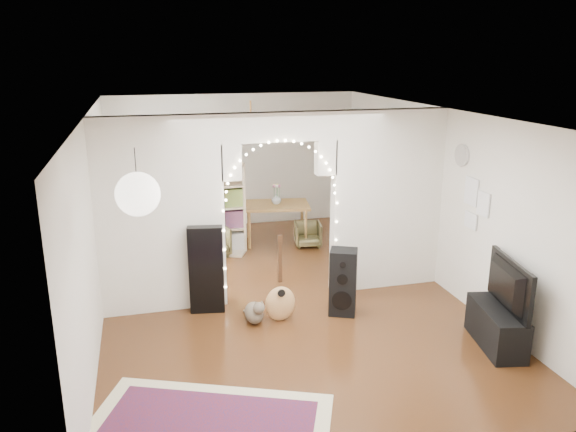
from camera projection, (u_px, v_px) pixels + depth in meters
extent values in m
plane|color=black|center=(280.00, 295.00, 8.34)|extent=(7.50, 7.50, 0.00)
cube|color=white|center=(279.00, 112.00, 7.58)|extent=(5.00, 7.50, 0.02)
cube|color=silver|center=(235.00, 161.00, 11.44)|extent=(5.00, 0.02, 2.70)
cube|color=silver|center=(393.00, 328.00, 4.48)|extent=(5.00, 0.02, 2.70)
cube|color=silver|center=(94.00, 221.00, 7.35)|extent=(0.02, 7.50, 2.70)
cube|color=silver|center=(438.00, 197.00, 8.58)|extent=(0.02, 7.50, 2.70)
cube|color=silver|center=(161.00, 216.00, 7.56)|extent=(1.70, 0.20, 2.70)
cube|color=silver|center=(387.00, 201.00, 8.37)|extent=(1.70, 0.20, 2.70)
cube|color=silver|center=(279.00, 127.00, 7.64)|extent=(1.60, 0.20, 0.40)
cube|color=white|center=(103.00, 181.00, 8.98)|extent=(0.04, 1.20, 1.40)
cylinder|color=white|center=(462.00, 155.00, 7.80)|extent=(0.03, 0.31, 0.31)
sphere|color=white|center=(138.00, 194.00, 5.02)|extent=(0.40, 0.40, 0.40)
cube|color=black|center=(206.00, 270.00, 7.66)|extent=(0.49, 0.23, 1.23)
ellipsoid|color=tan|center=(280.00, 291.00, 7.44)|extent=(0.42, 0.18, 0.49)
cube|color=black|center=(280.00, 262.00, 7.32)|extent=(0.05, 0.03, 0.57)
cube|color=black|center=(280.00, 240.00, 7.23)|extent=(0.06, 0.04, 0.12)
ellipsoid|color=brown|center=(254.00, 313.00, 7.47)|extent=(0.33, 0.43, 0.27)
sphere|color=brown|center=(259.00, 308.00, 7.30)|extent=(0.19, 0.19, 0.16)
cone|color=brown|center=(256.00, 303.00, 7.26)|extent=(0.05, 0.05, 0.06)
cone|color=brown|center=(262.00, 302.00, 7.28)|extent=(0.05, 0.05, 0.06)
cylinder|color=brown|center=(248.00, 313.00, 7.67)|extent=(0.10, 0.26, 0.08)
cube|color=black|center=(343.00, 282.00, 7.65)|extent=(0.45, 0.43, 0.93)
cylinder|color=black|center=(342.00, 301.00, 7.56)|extent=(0.25, 0.13, 0.27)
cylinder|color=black|center=(342.00, 279.00, 7.47)|extent=(0.14, 0.08, 0.14)
cylinder|color=black|center=(343.00, 265.00, 7.41)|extent=(0.08, 0.05, 0.08)
cube|color=black|center=(496.00, 327.00, 6.84)|extent=(0.59, 1.06, 0.50)
imported|color=black|center=(501.00, 285.00, 6.69)|extent=(0.35, 1.08, 0.62)
cube|color=beige|center=(200.00, 208.00, 9.96)|extent=(1.61, 1.03, 1.62)
cube|color=brown|center=(276.00, 205.00, 10.50)|extent=(1.31, 0.98, 0.05)
cylinder|color=brown|center=(249.00, 230.00, 10.25)|extent=(0.05, 0.05, 0.70)
cylinder|color=brown|center=(306.00, 229.00, 10.34)|extent=(0.05, 0.05, 0.70)
cylinder|color=brown|center=(248.00, 220.00, 10.86)|extent=(0.05, 0.05, 0.70)
cylinder|color=brown|center=(302.00, 219.00, 10.95)|extent=(0.05, 0.05, 0.70)
imported|color=silver|center=(276.00, 199.00, 10.46)|extent=(0.21, 0.21, 0.19)
imported|color=brown|center=(211.00, 241.00, 9.90)|extent=(0.71, 0.72, 0.55)
imported|color=brown|center=(308.00, 234.00, 10.45)|extent=(0.55, 0.56, 0.44)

